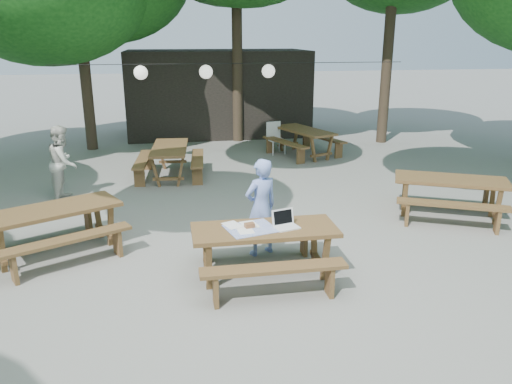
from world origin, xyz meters
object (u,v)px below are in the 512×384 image
object	(u,v)px
picnic_table_nw	(54,230)
plastic_chair	(276,145)
main_picnic_table	(264,252)
woman	(261,207)
second_person	(63,162)

from	to	relation	value
picnic_table_nw	plastic_chair	xyz separation A→B (m)	(4.84, 6.21, -0.13)
main_picnic_table	woman	size ratio (longest dim) A/B	1.31
main_picnic_table	second_person	size ratio (longest dim) A/B	1.30
second_person	plastic_chair	bearing A→B (deg)	-54.92
picnic_table_nw	plastic_chair	size ratio (longest dim) A/B	2.69
woman	second_person	bearing A→B (deg)	-67.59
main_picnic_table	picnic_table_nw	size ratio (longest dim) A/B	0.83
picnic_table_nw	second_person	size ratio (longest dim) A/B	1.57
woman	plastic_chair	xyz separation A→B (m)	(1.66, 6.75, -0.51)
picnic_table_nw	plastic_chair	distance (m)	7.88
main_picnic_table	plastic_chair	xyz separation A→B (m)	(1.76, 7.56, -0.13)
second_person	main_picnic_table	bearing A→B (deg)	-138.48
plastic_chair	main_picnic_table	bearing A→B (deg)	-117.03
woman	plastic_chair	world-z (taller)	woman
picnic_table_nw	woman	world-z (taller)	woman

